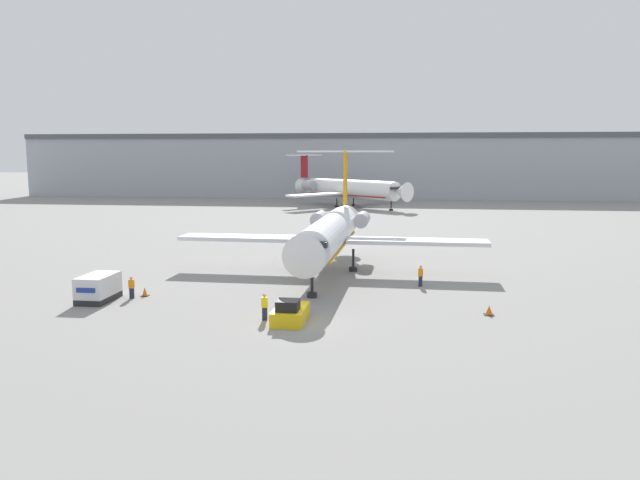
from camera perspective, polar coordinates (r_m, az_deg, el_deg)
name	(u,v)px	position (r m, az deg, el deg)	size (l,w,h in m)	color
ground_plane	(294,324)	(41.38, -2.37, -7.64)	(600.00, 600.00, 0.00)	gray
terminal_building	(376,166)	(159.43, 5.14, 6.79)	(180.00, 16.80, 15.93)	#9EA3AD
airplane_main	(330,232)	(58.17, 0.96, 0.75)	(29.03, 27.40, 11.41)	silver
pushback_tug	(290,313)	(41.73, -2.75, -6.67)	(2.05, 4.01, 1.65)	yellow
luggage_cart	(98,288)	(50.17, -19.62, -4.15)	(2.10, 3.75, 2.01)	#232326
worker_near_tug	(265,306)	(42.08, -5.08, -6.04)	(0.40, 0.26, 1.83)	#232838
worker_by_wing	(421,275)	(53.11, 9.18, -3.19)	(0.40, 0.25, 1.80)	#232838
worker_on_apron	(132,287)	(50.19, -16.85, -4.14)	(0.40, 0.24, 1.72)	#232838
traffic_cone_left	(145,292)	(50.88, -15.72, -4.58)	(0.57, 0.57, 0.71)	black
traffic_cone_right	(489,310)	(44.94, 15.21, -6.23)	(0.69, 0.69, 0.68)	black
airplane_parked_far_left	(348,189)	(130.23, 2.61, 4.70)	(27.64, 25.77, 10.76)	white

